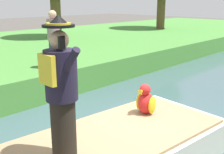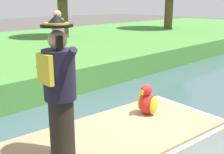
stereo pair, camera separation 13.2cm
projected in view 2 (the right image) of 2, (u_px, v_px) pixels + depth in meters
name	position (u px, v px, depth m)	size (l,w,h in m)	color
canal_water	(143.00, 154.00, 4.98)	(6.47, 48.00, 0.10)	#3D565B
boat	(108.00, 154.00, 4.31)	(2.19, 4.35, 0.61)	silver
person_pirate	(60.00, 91.00, 3.42)	(0.61, 0.42, 1.85)	black
parrot_plush	(147.00, 101.00, 5.00)	(0.36, 0.35, 0.57)	red
person_bystander	(59.00, 39.00, 7.66)	(0.34, 0.34, 1.60)	#33384C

